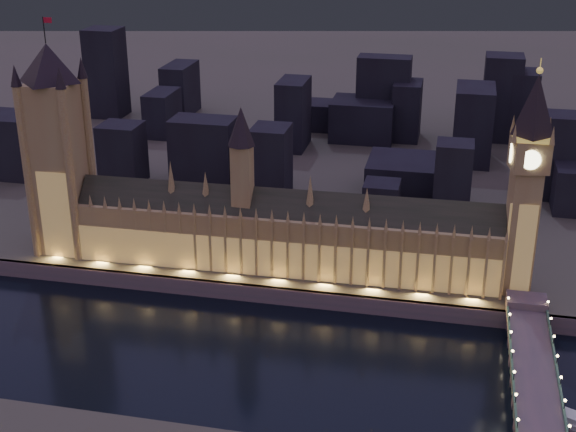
% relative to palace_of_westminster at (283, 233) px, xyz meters
% --- Properties ---
extents(ground_plane, '(2000.00, 2000.00, 0.00)m').
position_rel_palace_of_westminster_xyz_m(ground_plane, '(-0.95, -61.74, -26.37)').
color(ground_plane, black).
rests_on(ground_plane, ground).
extents(north_bank, '(2000.00, 960.00, 8.00)m').
position_rel_palace_of_westminster_xyz_m(north_bank, '(-0.95, 458.26, -22.37)').
color(north_bank, '#3E4335').
rests_on(north_bank, ground).
extents(embankment_wall, '(2000.00, 2.50, 8.00)m').
position_rel_palace_of_westminster_xyz_m(embankment_wall, '(-0.95, -20.74, -22.37)').
color(embankment_wall, '#4C4750').
rests_on(embankment_wall, ground).
extents(palace_of_westminster, '(202.00, 23.03, 78.00)m').
position_rel_palace_of_westminster_xyz_m(palace_of_westminster, '(0.00, 0.00, 0.00)').
color(palace_of_westminster, '#956F47').
rests_on(palace_of_westminster, north_bank).
extents(victoria_tower, '(31.68, 31.68, 114.66)m').
position_rel_palace_of_westminster_xyz_m(victoria_tower, '(-110.95, 0.18, 38.38)').
color(victoria_tower, '#956F47').
rests_on(victoria_tower, north_bank).
extents(elizabeth_tower, '(18.00, 18.00, 105.13)m').
position_rel_palace_of_westminster_xyz_m(elizabeth_tower, '(107.05, 0.18, 40.17)').
color(elizabeth_tower, '#956F47').
rests_on(elizabeth_tower, north_bank).
extents(westminster_bridge, '(17.22, 113.00, 15.90)m').
position_rel_palace_of_westminster_xyz_m(westminster_bridge, '(111.62, -65.20, -20.38)').
color(westminster_bridge, '#4C4750').
rests_on(westminster_bridge, ground).
extents(city_backdrop, '(469.17, 215.63, 68.23)m').
position_rel_palace_of_westminster_xyz_m(city_backdrop, '(34.73, 184.33, 3.07)').
color(city_backdrop, black).
rests_on(city_backdrop, north_bank).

